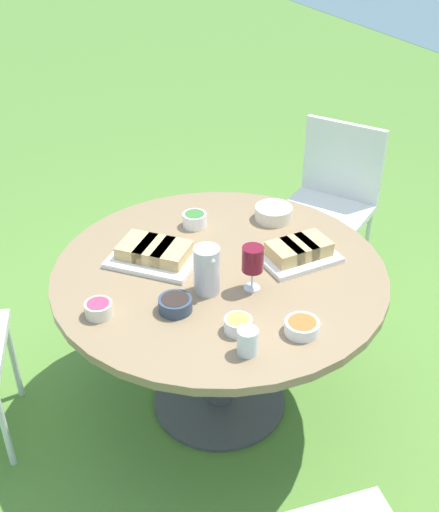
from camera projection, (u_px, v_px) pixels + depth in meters
The scene contains 14 objects.
ground_plane at pixel (220, 401), 2.88m from camera, with size 40.00×40.00×0.00m, color #5B8C38.
dining_table at pixel (220, 292), 2.55m from camera, with size 1.30×1.30×0.72m.
chair_near_right at pixel (332, 194), 3.42m from camera, with size 0.60×0.59×0.89m.
water_pitcher at pixel (207, 270), 2.32m from camera, with size 0.10×0.10×0.18m.
wine_glass at pixel (253, 260), 2.31m from camera, with size 0.08×0.08×0.18m.
platter_bread_main at pixel (299, 252), 2.53m from camera, with size 0.21×0.30×0.08m.
platter_charcuterie at pixel (155, 253), 2.52m from camera, with size 0.42×0.42×0.07m.
bowl_fries at pixel (238, 324), 2.16m from camera, with size 0.10×0.10×0.05m.
bowl_salad at pixel (195, 219), 2.75m from camera, with size 0.10×0.10×0.06m.
bowl_olives at pixel (175, 304), 2.26m from camera, with size 0.12×0.12×0.05m.
bowl_dip_red at pixel (99, 308), 2.23m from camera, with size 0.10×0.10×0.05m.
bowl_dip_cream at pixel (274, 212), 2.80m from camera, with size 0.16×0.16×0.06m.
bowl_roasted_veg at pixel (302, 326), 2.15m from camera, with size 0.12×0.12×0.05m.
cup_water_near at pixel (247, 341), 2.06m from camera, with size 0.07×0.07×0.09m.
Camera 1 is at (1.84, -0.93, 2.12)m, focal length 45.00 mm.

